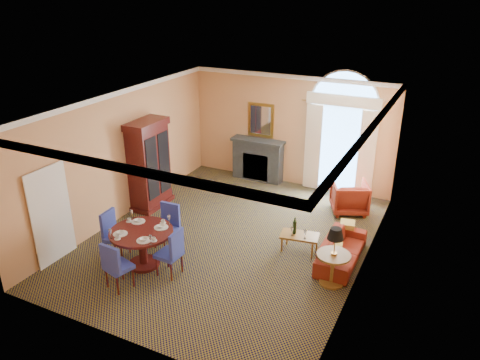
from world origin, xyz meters
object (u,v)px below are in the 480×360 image
at_px(armoire, 149,166).
at_px(side_table, 334,251).
at_px(armchair, 349,197).
at_px(dining_table, 142,240).
at_px(coffee_table, 299,235).
at_px(sofa, 341,250).

relative_size(armoire, side_table, 1.93).
bearing_deg(armoire, armchair, 21.92).
height_order(armoire, dining_table, armoire).
xyz_separation_m(armoire, coffee_table, (4.33, -0.49, -0.72)).
height_order(dining_table, side_table, side_table).
distance_m(armoire, sofa, 5.36).
relative_size(dining_table, side_table, 1.08).
bearing_deg(side_table, armoire, 165.98).
height_order(coffee_table, side_table, side_table).
distance_m(sofa, armchair, 2.44).
bearing_deg(coffee_table, armoire, 163.69).
distance_m(coffee_table, side_table, 1.34).
bearing_deg(side_table, dining_table, -163.37).
distance_m(armoire, coffee_table, 4.41).
height_order(sofa, coffee_table, coffee_table).
distance_m(dining_table, side_table, 3.91).
height_order(dining_table, armchair, dining_table).
bearing_deg(coffee_table, sofa, -7.19).
height_order(armoire, side_table, armoire).
xyz_separation_m(armoire, side_table, (5.32, -1.33, -0.39)).
distance_m(armoire, dining_table, 2.96).
xyz_separation_m(coffee_table, side_table, (0.99, -0.84, 0.33)).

